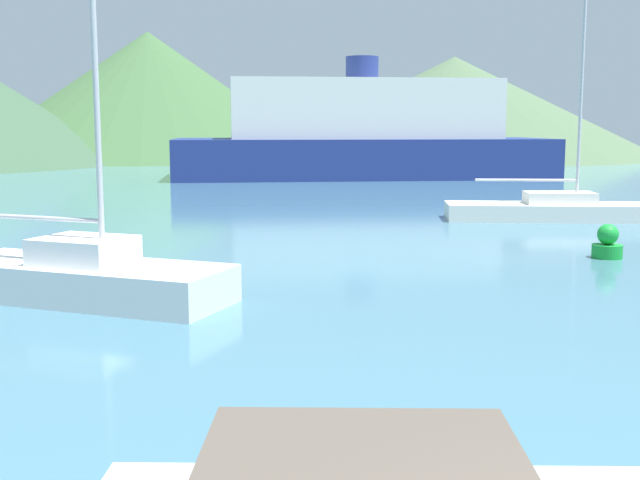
# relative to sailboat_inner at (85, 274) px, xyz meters

# --- Properties ---
(sailboat_inner) EXTENTS (6.43, 4.97, 11.54)m
(sailboat_inner) POSITION_rel_sailboat_inner_xyz_m (0.00, 0.00, 0.00)
(sailboat_inner) COLOR white
(sailboat_inner) RESTS_ON ground_plane
(sailboat_middle) EXTENTS (8.84, 4.03, 8.26)m
(sailboat_middle) POSITION_rel_sailboat_inner_xyz_m (16.15, 11.78, -0.13)
(sailboat_middle) COLOR white
(sailboat_middle) RESTS_ON ground_plane
(ferry_distant) EXTENTS (26.21, 10.24, 8.29)m
(ferry_distant) POSITION_rel_sailboat_inner_xyz_m (14.03, 38.15, 2.40)
(ferry_distant) COLOR navy
(ferry_distant) RESTS_ON ground_plane
(buoy_marker) EXTENTS (0.82, 0.82, 0.94)m
(buoy_marker) POSITION_rel_sailboat_inner_xyz_m (13.48, 3.24, -0.16)
(buoy_marker) COLOR green
(buoy_marker) RESTS_ON ground_plane
(hill_central) EXTENTS (40.15, 40.15, 13.90)m
(hill_central) POSITION_rel_sailboat_inner_xyz_m (-2.23, 75.94, 6.40)
(hill_central) COLOR #3D6038
(hill_central) RESTS_ON ground_plane
(hill_east) EXTENTS (46.03, 46.03, 11.34)m
(hill_east) POSITION_rel_sailboat_inner_xyz_m (32.14, 72.56, 5.12)
(hill_east) COLOR #4C6647
(hill_east) RESTS_ON ground_plane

